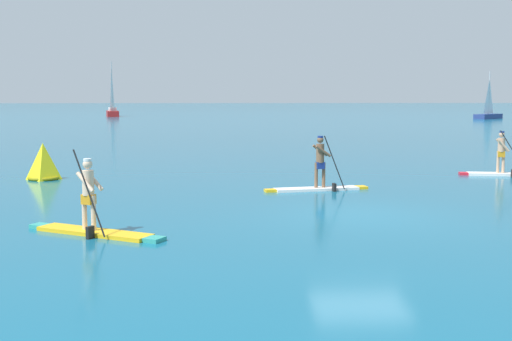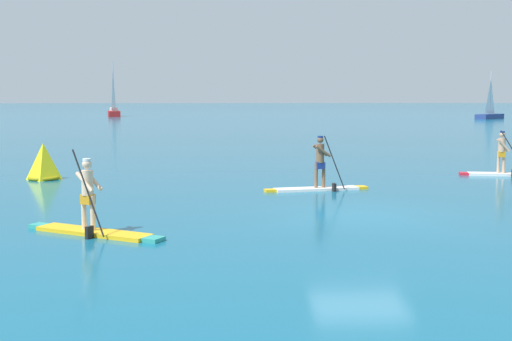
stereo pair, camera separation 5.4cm
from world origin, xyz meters
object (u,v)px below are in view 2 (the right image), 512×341
(paddleboarder_far_right, at_px, (503,166))
(sailboat_right_horizon, at_px, (490,113))
(race_marker_buoy, at_px, (44,163))
(sailboat_left_horizon, at_px, (114,109))
(paddleboarder_near_left, at_px, (92,217))
(paddleboarder_mid_center, at_px, (319,177))

(paddleboarder_far_right, height_order, sailboat_right_horizon, sailboat_right_horizon)
(race_marker_buoy, relative_size, sailboat_left_horizon, 0.17)
(paddleboarder_near_left, height_order, sailboat_left_horizon, sailboat_left_horizon)
(paddleboarder_far_right, xyz_separation_m, sailboat_right_horizon, (22.42, 58.01, 0.37))
(paddleboarder_far_right, distance_m, sailboat_right_horizon, 62.19)
(paddleboarder_mid_center, relative_size, race_marker_buoy, 2.58)
(sailboat_left_horizon, height_order, sailboat_right_horizon, sailboat_left_horizon)
(paddleboarder_mid_center, bearing_deg, paddleboarder_near_left, -143.74)
(paddleboarder_mid_center, height_order, sailboat_left_horizon, sailboat_left_horizon)
(paddleboarder_far_right, xyz_separation_m, race_marker_buoy, (-17.25, -0.54, 0.23))
(paddleboarder_mid_center, xyz_separation_m, sailboat_left_horizon, (-19.54, 72.21, 0.57))
(race_marker_buoy, bearing_deg, paddleboarder_mid_center, -17.54)
(paddleboarder_far_right, relative_size, race_marker_buoy, 2.40)
(race_marker_buoy, xyz_separation_m, sailboat_right_horizon, (39.67, 58.55, 0.14))
(paddleboarder_near_left, height_order, sailboat_right_horizon, sailboat_right_horizon)
(paddleboarder_far_right, distance_m, sailboat_left_horizon, 73.77)
(paddleboarder_near_left, xyz_separation_m, race_marker_buoy, (-3.78, 9.60, 0.22))
(paddleboarder_far_right, bearing_deg, paddleboarder_near_left, -133.81)
(race_marker_buoy, bearing_deg, sailboat_right_horizon, 55.88)
(race_marker_buoy, bearing_deg, sailboat_left_horizon, 98.11)
(paddleboarder_mid_center, bearing_deg, paddleboarder_far_right, 13.85)
(paddleboarder_mid_center, height_order, paddleboarder_far_right, paddleboarder_mid_center)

